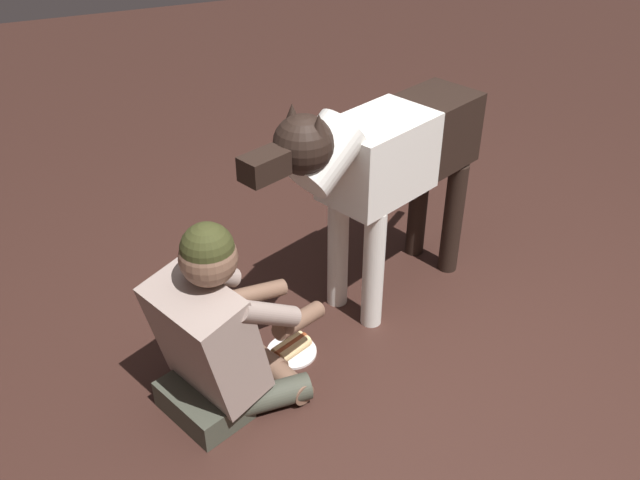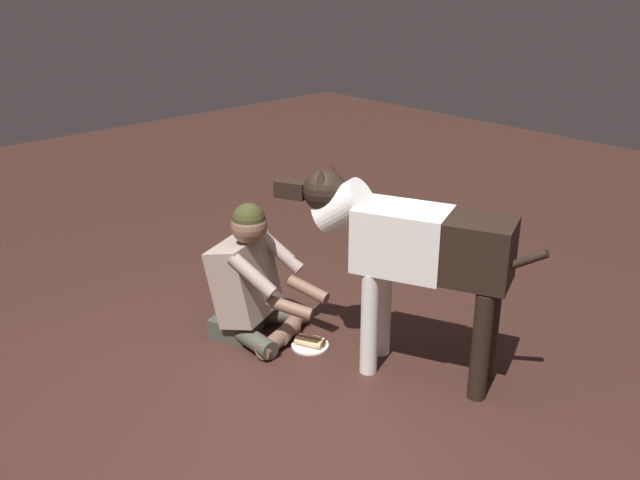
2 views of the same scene
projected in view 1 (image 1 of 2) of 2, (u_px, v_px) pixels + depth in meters
The scene contains 4 objects.
ground_plane at pixel (432, 412), 2.71m from camera, with size 12.72×12.72×0.00m, color #371F19.
person_sitting_on_floor at pixel (218, 335), 2.59m from camera, with size 0.73×0.62×0.83m.
large_dog at pixel (386, 161), 2.94m from camera, with size 1.36×0.68×1.11m.
hot_dog_on_plate at pixel (292, 348), 2.98m from camera, with size 0.22×0.22×0.06m.
Camera 1 is at (1.14, 1.57, 2.07)m, focal length 38.51 mm.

